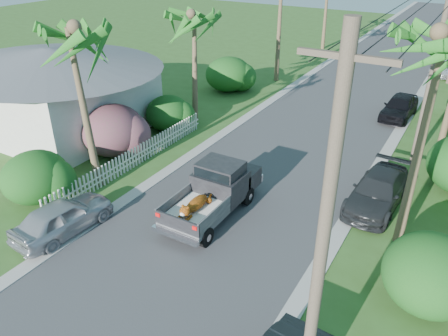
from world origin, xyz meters
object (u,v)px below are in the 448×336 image
Objects in this scene: parked_car_rm at (378,192)px; parked_car_rf at (399,107)px; pickup_truck at (217,189)px; utility_pole_a at (321,254)px; parked_car_ln at (63,217)px; house_left at (55,93)px; palm_l_b at (193,15)px; parked_car_rd at (444,67)px; utility_pole_b at (433,70)px; palm_r_a at (446,35)px; palm_l_a at (71,28)px.

parked_car_rf is (-1.24, 10.79, 0.03)m from parked_car_rm.
pickup_truck is 0.57× the size of utility_pole_a.
house_left reaches higher than parked_car_ln.
palm_l_b is 18.77m from utility_pole_a.
utility_pole_b is (0.60, -17.30, 4.00)m from parked_car_rd.
palm_r_a is at bearing -147.01° from parked_car_ln.
parked_car_rm is 0.62× the size of palm_l_b.
palm_r_a reaches higher than parked_car_rd.
house_left is at bearing -162.12° from utility_pole_b.
pickup_truck is at bearing -165.06° from palm_r_a.
pickup_truck is 1.25× the size of parked_car_rf.
parked_car_ln is at bearing 169.37° from utility_pole_a.
palm_l_a is 0.91× the size of utility_pole_a.
palm_r_a reaches higher than palm_l_b.
house_left reaches higher than parked_car_rm.
parked_car_rf is 19.56m from palm_l_a.
utility_pole_a reaches higher than parked_car_rf.
palm_l_b is 0.82× the size of utility_pole_a.
palm_l_a is (-11.20, -27.30, 6.33)m from parked_car_rd.
utility_pole_a is at bearing -81.76° from parked_car_rf.
house_left is (-6.80, 4.00, -4.81)m from palm_l_a.
parked_car_ln is (-9.75, -7.91, 0.01)m from parked_car_rm.
parked_car_rd is (1.24, 11.66, -0.10)m from parked_car_rf.
house_left is 19.70m from utility_pole_b.
parked_car_rf is at bearing 57.51° from palm_l_a.
house_left is 1.00× the size of utility_pole_b.
parked_car_ln is 0.45× the size of palm_r_a.
utility_pole_a is (10.35, -1.94, 3.93)m from parked_car_ln.
palm_l_b is (-6.25, 7.83, 5.14)m from pickup_truck.
palm_l_a is 12.86m from palm_r_a.
parked_car_rf is 11.73m from parked_car_rd.
palm_l_b is 0.85× the size of palm_r_a.
utility_pole_a is (-0.70, -8.00, -2.82)m from palm_r_a.
house_left is at bearing -36.29° from parked_car_ln.
palm_l_b reaches higher than house_left.
parked_car_ln reaches higher than parked_car_rd.
house_left is (-18.00, -23.30, 1.52)m from parked_car_rd.
parked_car_ln is 10.95m from house_left.
palm_r_a is (6.85, 1.83, 6.41)m from pickup_truck.
palm_l_b is at bearing -144.69° from parked_car_rf.
parked_car_rm is 1.16× the size of parked_car_ln.
pickup_truck is 0.57× the size of utility_pole_b.
house_left is (-16.76, -11.64, 1.42)m from parked_car_rf.
pickup_truck is at bearing -12.80° from house_left.
utility_pole_a reaches higher than parked_car_rm.
house_left is (-19.30, 1.00, -5.30)m from palm_r_a.
house_left reaches higher than parked_car_rd.
pickup_truck is at bearing -51.40° from palm_l_b.
utility_pole_b is at bearing 4.61° from palm_l_b.
utility_pole_b is (18.60, 6.00, 2.48)m from house_left.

